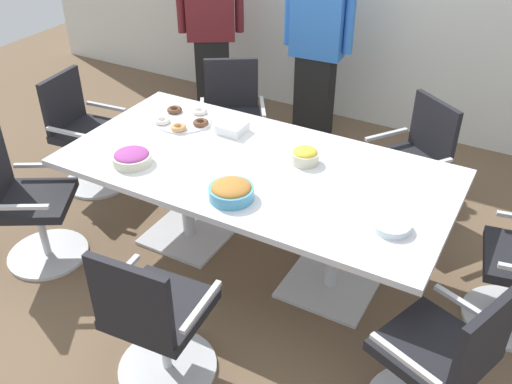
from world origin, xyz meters
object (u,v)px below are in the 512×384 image
object	(u,v)px
office_chair_3	(410,169)
office_chair_6	(28,208)
office_chair_1	(441,364)
office_chair_4	(233,124)
snack_bowl_chips_yellow	(305,155)
napkin_pile	(233,128)
snack_bowl_candy_mix	(132,157)
person_standing_1	(317,47)
snack_bowl_pretzels	(231,191)
person_standing_0	(211,31)
office_chair_0	(155,323)
office_chair_5	(85,138)
donut_platter	(183,119)
plate_stack	(392,226)
conference_table	(256,182)

from	to	relation	value
office_chair_3	office_chair_6	size ratio (longest dim) A/B	1.00
office_chair_1	office_chair_4	distance (m)	2.69
snack_bowl_chips_yellow	napkin_pile	xyz separation A→B (m)	(-0.59, 0.13, -0.02)
snack_bowl_chips_yellow	snack_bowl_candy_mix	xyz separation A→B (m)	(-0.93, -0.52, -0.01)
person_standing_1	snack_bowl_chips_yellow	bearing A→B (deg)	107.42
office_chair_1	snack_bowl_pretzels	distance (m)	1.39
office_chair_6	person_standing_0	bearing A→B (deg)	152.40
office_chair_6	office_chair_0	bearing A→B (deg)	42.68
person_standing_1	snack_bowl_chips_yellow	world-z (taller)	person_standing_1
office_chair_5	donut_platter	world-z (taller)	office_chair_5
office_chair_6	snack_bowl_pretzels	distance (m)	1.46
office_chair_0	person_standing_0	distance (m)	3.23
plate_stack	snack_bowl_pretzels	bearing A→B (deg)	-169.63
donut_platter	office_chair_3	bearing A→B (deg)	26.61
conference_table	office_chair_3	bearing A→B (deg)	54.13
person_standing_0	snack_bowl_chips_yellow	xyz separation A→B (m)	(1.69, -1.56, -0.07)
person_standing_1	plate_stack	size ratio (longest dim) A/B	8.67
snack_bowl_pretzels	plate_stack	distance (m)	0.89
donut_platter	office_chair_4	bearing A→B (deg)	93.09
person_standing_0	donut_platter	size ratio (longest dim) A/B	4.19
person_standing_0	office_chair_0	bearing A→B (deg)	86.30
office_chair_0	plate_stack	bearing A→B (deg)	39.82
office_chair_1	person_standing_1	bearing A→B (deg)	56.45
napkin_pile	conference_table	bearing A→B (deg)	-40.66
office_chair_0	office_chair_1	world-z (taller)	same
conference_table	office_chair_6	size ratio (longest dim) A/B	2.64
conference_table	plate_stack	world-z (taller)	plate_stack
conference_table	snack_bowl_candy_mix	world-z (taller)	snack_bowl_candy_mix
office_chair_4	office_chair_6	world-z (taller)	same
office_chair_3	napkin_pile	distance (m)	1.33
office_chair_3	office_chair_5	world-z (taller)	same
office_chair_0	office_chair_1	distance (m)	1.40
office_chair_3	office_chair_5	size ratio (longest dim) A/B	1.00
donut_platter	napkin_pile	world-z (taller)	napkin_pile
person_standing_0	office_chair_5	bearing A→B (deg)	50.44
office_chair_3	snack_bowl_chips_yellow	bearing A→B (deg)	95.76
snack_bowl_chips_yellow	snack_bowl_pretzels	world-z (taller)	snack_bowl_chips_yellow
napkin_pile	person_standing_0	bearing A→B (deg)	127.35
snack_bowl_pretzels	office_chair_6	bearing A→B (deg)	-167.19
office_chair_0	person_standing_0	size ratio (longest dim) A/B	0.54
office_chair_4	donut_platter	distance (m)	0.80
office_chair_5	office_chair_3	bearing A→B (deg)	101.96
snack_bowl_chips_yellow	snack_bowl_pretzels	bearing A→B (deg)	-109.06
office_chair_5	napkin_pile	world-z (taller)	office_chair_5
office_chair_4	person_standing_0	world-z (taller)	person_standing_0
office_chair_5	office_chair_6	bearing A→B (deg)	14.83
office_chair_0	person_standing_1	world-z (taller)	person_standing_1
person_standing_1	snack_bowl_candy_mix	bearing A→B (deg)	77.53
person_standing_1	napkin_pile	xyz separation A→B (m)	(0.03, -1.45, -0.11)
office_chair_3	donut_platter	distance (m)	1.67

